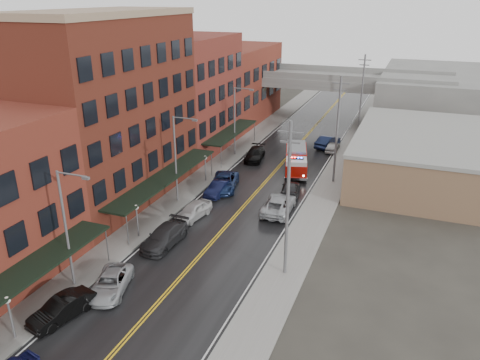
% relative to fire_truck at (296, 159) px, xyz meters
% --- Properties ---
extents(road, '(11.00, 160.00, 0.02)m').
position_rel_fire_truck_xyz_m(road, '(-2.31, -6.96, -1.53)').
color(road, black).
rests_on(road, ground).
extents(sidewalk_left, '(3.00, 160.00, 0.15)m').
position_rel_fire_truck_xyz_m(sidewalk_left, '(-9.61, -6.96, -1.46)').
color(sidewalk_left, slate).
rests_on(sidewalk_left, ground).
extents(sidewalk_right, '(3.00, 160.00, 0.15)m').
position_rel_fire_truck_xyz_m(sidewalk_right, '(4.99, -6.96, -1.46)').
color(sidewalk_right, slate).
rests_on(sidewalk_right, ground).
extents(curb_left, '(0.30, 160.00, 0.15)m').
position_rel_fire_truck_xyz_m(curb_left, '(-7.96, -6.96, -1.46)').
color(curb_left, gray).
rests_on(curb_left, ground).
extents(curb_right, '(0.30, 160.00, 0.15)m').
position_rel_fire_truck_xyz_m(curb_right, '(3.34, -6.96, -1.46)').
color(curb_right, gray).
rests_on(curb_right, ground).
extents(brick_building_b, '(9.00, 20.00, 18.00)m').
position_rel_fire_truck_xyz_m(brick_building_b, '(-15.61, -13.96, 7.46)').
color(brick_building_b, '#562416').
rests_on(brick_building_b, ground).
extents(brick_building_c, '(9.00, 15.00, 15.00)m').
position_rel_fire_truck_xyz_m(brick_building_c, '(-15.61, 3.54, 5.96)').
color(brick_building_c, maroon).
rests_on(brick_building_c, ground).
extents(brick_building_far, '(9.00, 20.00, 12.00)m').
position_rel_fire_truck_xyz_m(brick_building_far, '(-15.61, 21.04, 4.46)').
color(brick_building_far, brown).
rests_on(brick_building_far, ground).
extents(tan_building, '(14.00, 22.00, 5.00)m').
position_rel_fire_truck_xyz_m(tan_building, '(13.69, 3.04, 0.96)').
color(tan_building, '#866248').
rests_on(tan_building, ground).
extents(right_far_block, '(18.00, 30.00, 8.00)m').
position_rel_fire_truck_xyz_m(right_far_block, '(15.69, 33.04, 2.46)').
color(right_far_block, slate).
rests_on(right_far_block, ground).
extents(awning_0, '(2.60, 16.00, 3.09)m').
position_rel_fire_truck_xyz_m(awning_0, '(-9.80, -32.96, 1.45)').
color(awning_0, black).
rests_on(awning_0, ground).
extents(awning_1, '(2.60, 18.00, 3.09)m').
position_rel_fire_truck_xyz_m(awning_1, '(-9.80, -13.96, 1.45)').
color(awning_1, black).
rests_on(awning_1, ground).
extents(awning_2, '(2.60, 13.00, 3.09)m').
position_rel_fire_truck_xyz_m(awning_2, '(-9.79, 3.54, 1.45)').
color(awning_2, black).
rests_on(awning_2, ground).
extents(globe_lamp_0, '(0.44, 0.44, 3.12)m').
position_rel_fire_truck_xyz_m(globe_lamp_0, '(-8.71, -34.96, 0.78)').
color(globe_lamp_0, '#59595B').
rests_on(globe_lamp_0, ground).
extents(globe_lamp_1, '(0.44, 0.44, 3.12)m').
position_rel_fire_truck_xyz_m(globe_lamp_1, '(-8.71, -20.96, 0.78)').
color(globe_lamp_1, '#59595B').
rests_on(globe_lamp_1, ground).
extents(globe_lamp_2, '(0.44, 0.44, 3.12)m').
position_rel_fire_truck_xyz_m(globe_lamp_2, '(-8.71, -6.96, 0.78)').
color(globe_lamp_2, '#59595B').
rests_on(globe_lamp_2, ground).
extents(street_lamp_0, '(2.64, 0.22, 9.00)m').
position_rel_fire_truck_xyz_m(street_lamp_0, '(-8.85, -28.96, 3.65)').
color(street_lamp_0, '#59595B').
rests_on(street_lamp_0, ground).
extents(street_lamp_1, '(2.64, 0.22, 9.00)m').
position_rel_fire_truck_xyz_m(street_lamp_1, '(-8.85, -12.96, 3.65)').
color(street_lamp_1, '#59595B').
rests_on(street_lamp_1, ground).
extents(street_lamp_2, '(2.64, 0.22, 9.00)m').
position_rel_fire_truck_xyz_m(street_lamp_2, '(-8.85, 3.04, 3.65)').
color(street_lamp_2, '#59595B').
rests_on(street_lamp_2, ground).
extents(utility_pole_0, '(1.80, 0.24, 12.00)m').
position_rel_fire_truck_xyz_m(utility_pole_0, '(4.89, -21.96, 4.77)').
color(utility_pole_0, '#59595B').
rests_on(utility_pole_0, ground).
extents(utility_pole_1, '(1.80, 0.24, 12.00)m').
position_rel_fire_truck_xyz_m(utility_pole_1, '(4.89, -1.96, 4.77)').
color(utility_pole_1, '#59595B').
rests_on(utility_pole_1, ground).
extents(utility_pole_2, '(1.80, 0.24, 12.00)m').
position_rel_fire_truck_xyz_m(utility_pole_2, '(4.89, 18.04, 4.77)').
color(utility_pole_2, '#59595B').
rests_on(utility_pole_2, ground).
extents(overpass, '(40.00, 10.00, 7.50)m').
position_rel_fire_truck_xyz_m(overpass, '(-2.31, 25.04, 4.45)').
color(overpass, slate).
rests_on(overpass, ground).
extents(fire_truck, '(4.62, 8.14, 2.84)m').
position_rel_fire_truck_xyz_m(fire_truck, '(0.00, 0.00, 0.00)').
color(fire_truck, '#AA1007').
rests_on(fire_truck, ground).
extents(parked_car_left_1, '(2.63, 4.80, 1.50)m').
position_rel_fire_truck_xyz_m(parked_car_left_1, '(-7.31, -32.26, -0.79)').
color(parked_car_left_1, black).
rests_on(parked_car_left_1, ground).
extents(parked_car_left_2, '(3.58, 5.32, 1.36)m').
position_rel_fire_truck_xyz_m(parked_car_left_2, '(-6.14, -28.60, -0.86)').
color(parked_car_left_2, '#999CA0').
rests_on(parked_car_left_2, ground).
extents(parked_car_left_3, '(2.40, 5.54, 1.59)m').
position_rel_fire_truck_xyz_m(parked_car_left_3, '(-5.91, -21.26, -0.74)').
color(parked_car_left_3, '#252628').
rests_on(parked_car_left_3, ground).
extents(parked_car_left_4, '(2.55, 4.73, 1.53)m').
position_rel_fire_truck_xyz_m(parked_car_left_4, '(-5.91, -15.76, -0.77)').
color(parked_car_left_4, '#B8B8B8').
rests_on(parked_car_left_4, ground).
extents(parked_car_left_5, '(1.72, 4.44, 1.44)m').
position_rel_fire_truck_xyz_m(parked_car_left_5, '(-5.91, -9.76, -0.82)').
color(parked_car_left_5, black).
rests_on(parked_car_left_5, ground).
extents(parked_car_left_6, '(3.95, 6.29, 1.62)m').
position_rel_fire_truck_xyz_m(parked_car_left_6, '(-5.93, -8.16, -0.73)').
color(parked_car_left_6, '#132249').
rests_on(parked_car_left_6, ground).
extents(parked_car_left_7, '(2.82, 5.41, 1.50)m').
position_rel_fire_truck_xyz_m(parked_car_left_7, '(-6.00, 2.24, -0.79)').
color(parked_car_left_7, black).
rests_on(parked_car_left_7, ground).
extents(parked_car_right_0, '(3.06, 6.04, 1.64)m').
position_rel_fire_truck_xyz_m(parked_car_right_0, '(1.30, -11.63, -0.72)').
color(parked_car_right_0, '#9A9DA1').
rests_on(parked_car_right_0, ground).
extents(parked_car_right_1, '(2.67, 4.90, 1.35)m').
position_rel_fire_truck_xyz_m(parked_car_right_1, '(1.29, -7.16, -0.86)').
color(parked_car_right_1, black).
rests_on(parked_car_right_1, ground).
extents(parked_car_right_2, '(1.58, 3.90, 1.33)m').
position_rel_fire_truck_xyz_m(parked_car_right_2, '(2.69, 9.24, -0.87)').
color(parked_car_right_2, '#B9B9B9').
rests_on(parked_car_right_2, ground).
extents(parked_car_right_3, '(2.93, 5.27, 1.65)m').
position_rel_fire_truck_xyz_m(parked_car_right_3, '(1.73, 10.84, -0.71)').
color(parked_car_right_3, '#0E1733').
rests_on(parked_car_right_3, ground).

